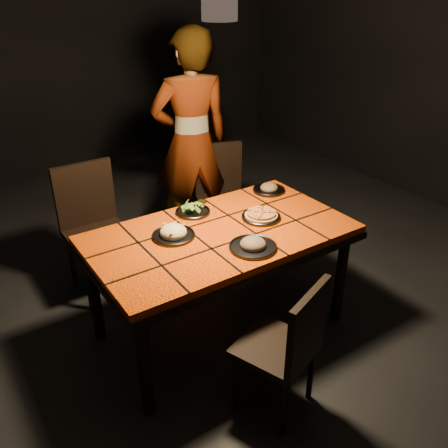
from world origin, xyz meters
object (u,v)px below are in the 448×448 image
chair_near (289,343)px  chair_far_right (221,190)px  plate_pizza (261,216)px  plate_pasta (173,233)px  chair_far_left (93,221)px  dining_table (220,242)px  diner (192,143)px

chair_near → chair_far_right: bearing=-133.4°
plate_pizza → plate_pasta: plate_pasta is taller
chair_far_left → chair_far_right: bearing=-0.4°
chair_far_left → dining_table: bearing=-63.2°
diner → plate_pizza: 1.17m
chair_far_left → plate_pasta: (0.22, -0.85, 0.22)m
chair_far_left → chair_near: bearing=-77.4°
chair_far_left → chair_far_right: chair_far_left is taller
chair_far_right → diner: 0.47m
diner → plate_pasta: 1.30m
dining_table → plate_pasta: bearing=160.3°
dining_table → chair_near: size_ratio=1.95×
chair_far_right → diner: size_ratio=0.50×
chair_near → plate_pizza: size_ratio=2.78×
plate_pasta → chair_far_right: bearing=43.2°
chair_far_right → plate_pizza: chair_far_right is taller
chair_near → plate_pizza: 0.92m
chair_near → chair_far_left: 1.77m
chair_far_left → plate_pizza: (0.80, -0.95, 0.22)m
plate_pizza → diner: bearing=82.0°
chair_far_left → chair_far_right: size_ratio=1.07×
chair_far_right → plate_pasta: chair_far_right is taller
chair_near → chair_far_right: (0.73, 1.73, 0.04)m
plate_pasta → plate_pizza: bearing=-9.7°
dining_table → chair_near: chair_near is taller
dining_table → diner: bearing=67.6°
chair_far_left → plate_pizza: chair_far_left is taller
dining_table → plate_pizza: bearing=-0.4°
chair_near → diner: diner is taller
chair_near → chair_far_left: chair_far_left is taller
diner → chair_far_right: bearing=142.5°
dining_table → chair_far_left: (-0.49, 0.95, -0.12)m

